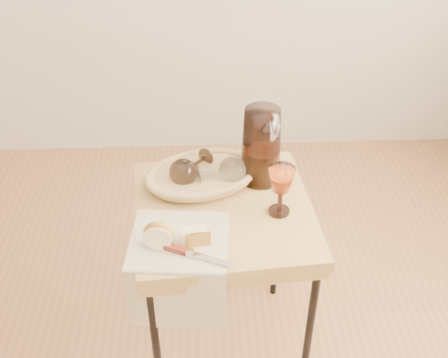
{
  "coord_description": "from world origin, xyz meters",
  "views": [
    {
      "loc": [
        0.39,
        -0.77,
        1.71
      ],
      "look_at": [
        0.44,
        0.47,
        0.78
      ],
      "focal_mm": 45.06,
      "sensor_mm": 36.0,
      "label": 1
    }
  ],
  "objects_px": {
    "tea_towel": "(179,240)",
    "wine_goblet": "(281,191)",
    "side_table": "(224,284)",
    "goblet_lying_a": "(193,166)",
    "table_knife": "(193,253)",
    "goblet_lying_b": "(218,172)",
    "apple_half": "(159,233)",
    "bread_basket": "(203,177)",
    "pitcher": "(261,146)"
  },
  "relations": [
    {
      "from": "tea_towel",
      "to": "apple_half",
      "type": "bearing_deg",
      "value": -158.56
    },
    {
      "from": "goblet_lying_b",
      "to": "table_knife",
      "type": "distance_m",
      "value": 0.32
    },
    {
      "from": "goblet_lying_b",
      "to": "pitcher",
      "type": "relative_size",
      "value": 0.48
    },
    {
      "from": "side_table",
      "to": "wine_goblet",
      "type": "xyz_separation_m",
      "value": [
        0.16,
        -0.03,
        0.41
      ]
    },
    {
      "from": "wine_goblet",
      "to": "side_table",
      "type": "bearing_deg",
      "value": 170.41
    },
    {
      "from": "tea_towel",
      "to": "table_knife",
      "type": "height_order",
      "value": "table_knife"
    },
    {
      "from": "tea_towel",
      "to": "goblet_lying_a",
      "type": "distance_m",
      "value": 0.28
    },
    {
      "from": "tea_towel",
      "to": "goblet_lying_a",
      "type": "bearing_deg",
      "value": 86.58
    },
    {
      "from": "goblet_lying_a",
      "to": "wine_goblet",
      "type": "distance_m",
      "value": 0.3
    },
    {
      "from": "bread_basket",
      "to": "goblet_lying_b",
      "type": "xyz_separation_m",
      "value": [
        0.05,
        -0.02,
        0.03
      ]
    },
    {
      "from": "tea_towel",
      "to": "goblet_lying_b",
      "type": "bearing_deg",
      "value": 69.4
    },
    {
      "from": "side_table",
      "to": "bread_basket",
      "type": "relative_size",
      "value": 2.07
    },
    {
      "from": "pitcher",
      "to": "apple_half",
      "type": "xyz_separation_m",
      "value": [
        -0.3,
        -0.29,
        -0.08
      ]
    },
    {
      "from": "bread_basket",
      "to": "pitcher",
      "type": "bearing_deg",
      "value": -12.0
    },
    {
      "from": "side_table",
      "to": "bread_basket",
      "type": "xyz_separation_m",
      "value": [
        -0.06,
        0.12,
        0.35
      ]
    },
    {
      "from": "goblet_lying_b",
      "to": "wine_goblet",
      "type": "xyz_separation_m",
      "value": [
        0.17,
        -0.13,
        0.02
      ]
    },
    {
      "from": "side_table",
      "to": "goblet_lying_b",
      "type": "bearing_deg",
      "value": 96.95
    },
    {
      "from": "goblet_lying_a",
      "to": "apple_half",
      "type": "distance_m",
      "value": 0.3
    },
    {
      "from": "tea_towel",
      "to": "table_knife",
      "type": "bearing_deg",
      "value": -54.61
    },
    {
      "from": "tea_towel",
      "to": "goblet_lying_a",
      "type": "relative_size",
      "value": 1.89
    },
    {
      "from": "tea_towel",
      "to": "table_knife",
      "type": "xyz_separation_m",
      "value": [
        0.04,
        -0.06,
        0.01
      ]
    },
    {
      "from": "tea_towel",
      "to": "table_knife",
      "type": "distance_m",
      "value": 0.07
    },
    {
      "from": "goblet_lying_a",
      "to": "pitcher",
      "type": "relative_size",
      "value": 0.5
    },
    {
      "from": "side_table",
      "to": "apple_half",
      "type": "bearing_deg",
      "value": -140.0
    },
    {
      "from": "tea_towel",
      "to": "table_knife",
      "type": "relative_size",
      "value": 1.3
    },
    {
      "from": "side_table",
      "to": "wine_goblet",
      "type": "height_order",
      "value": "wine_goblet"
    },
    {
      "from": "tea_towel",
      "to": "bread_basket",
      "type": "height_order",
      "value": "bread_basket"
    },
    {
      "from": "bread_basket",
      "to": "side_table",
      "type": "bearing_deg",
      "value": -81.2
    },
    {
      "from": "pitcher",
      "to": "table_knife",
      "type": "bearing_deg",
      "value": -109.92
    },
    {
      "from": "side_table",
      "to": "table_knife",
      "type": "height_order",
      "value": "table_knife"
    },
    {
      "from": "apple_half",
      "to": "table_knife",
      "type": "relative_size",
      "value": 0.41
    },
    {
      "from": "goblet_lying_b",
      "to": "apple_half",
      "type": "distance_m",
      "value": 0.3
    },
    {
      "from": "bread_basket",
      "to": "goblet_lying_a",
      "type": "relative_size",
      "value": 2.25
    },
    {
      "from": "goblet_lying_a",
      "to": "table_knife",
      "type": "xyz_separation_m",
      "value": [
        -0.0,
        -0.34,
        -0.04
      ]
    },
    {
      "from": "tea_towel",
      "to": "wine_goblet",
      "type": "xyz_separation_m",
      "value": [
        0.29,
        0.11,
        0.08
      ]
    },
    {
      "from": "pitcher",
      "to": "apple_half",
      "type": "height_order",
      "value": "pitcher"
    },
    {
      "from": "tea_towel",
      "to": "apple_half",
      "type": "height_order",
      "value": "apple_half"
    },
    {
      "from": "wine_goblet",
      "to": "goblet_lying_b",
      "type": "bearing_deg",
      "value": 142.64
    },
    {
      "from": "wine_goblet",
      "to": "table_knife",
      "type": "bearing_deg",
      "value": -145.43
    },
    {
      "from": "bread_basket",
      "to": "pitcher",
      "type": "xyz_separation_m",
      "value": [
        0.18,
        0.02,
        0.1
      ]
    },
    {
      "from": "side_table",
      "to": "goblet_lying_a",
      "type": "bearing_deg",
      "value": 122.48
    },
    {
      "from": "bread_basket",
      "to": "apple_half",
      "type": "relative_size",
      "value": 3.82
    },
    {
      "from": "goblet_lying_b",
      "to": "wine_goblet",
      "type": "distance_m",
      "value": 0.22
    },
    {
      "from": "wine_goblet",
      "to": "goblet_lying_a",
      "type": "bearing_deg",
      "value": 146.38
    },
    {
      "from": "tea_towel",
      "to": "wine_goblet",
      "type": "relative_size",
      "value": 1.69
    },
    {
      "from": "apple_half",
      "to": "table_knife",
      "type": "height_order",
      "value": "apple_half"
    },
    {
      "from": "table_knife",
      "to": "goblet_lying_b",
      "type": "bearing_deg",
      "value": 98.98
    },
    {
      "from": "side_table",
      "to": "goblet_lying_a",
      "type": "height_order",
      "value": "goblet_lying_a"
    },
    {
      "from": "bread_basket",
      "to": "wine_goblet",
      "type": "distance_m",
      "value": 0.27
    },
    {
      "from": "side_table",
      "to": "table_knife",
      "type": "bearing_deg",
      "value": -114.39
    }
  ]
}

